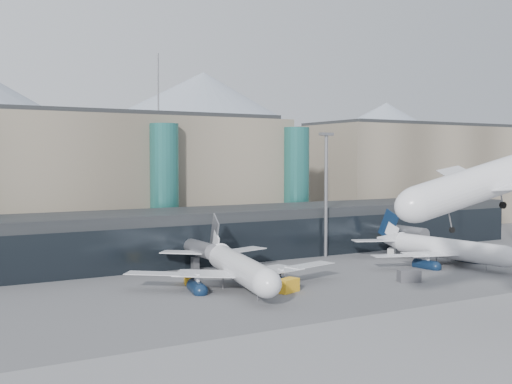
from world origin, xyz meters
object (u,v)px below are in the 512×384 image
Objects in this scene: veh_b at (190,279)px; veh_c at (409,276)px; veh_e at (505,252)px; jet_parked_mid at (234,257)px; lightmast_mid at (326,187)px; veh_h at (288,285)px; jet_parked_right at (434,241)px; veh_d at (392,251)px.

veh_b is 35.96m from veh_c.
veh_b is 69.26m from veh_e.
veh_b is at bearing 67.44° from jet_parked_mid.
lightmast_mid is 40.50m from veh_b.
lightmast_mid is 39.87m from veh_e.
veh_c is 21.96m from veh_h.
lightmast_mid is 31.93m from veh_c.
jet_parked_right is 50.32m from veh_b.
jet_parked_right is at bearing -126.73° from veh_d.
jet_parked_mid is 44.15m from jet_parked_right.
veh_d is at bearing -62.82° from veh_b.
jet_parked_right is 40.85m from veh_h.
lightmast_mid is 35.81m from jet_parked_mid.
veh_b is at bearing 106.75° from veh_h.
lightmast_mid is 38.69m from veh_h.
veh_d is at bearing -19.02° from lightmast_mid.
veh_d is (17.83, 23.94, -0.26)m from veh_c.
jet_parked_mid reaches higher than veh_d.
veh_e is at bearing -99.49° from jet_parked_right.
jet_parked_mid reaches higher than veh_b.
veh_b is (-5.88, 4.11, -3.66)m from jet_parked_mid.
jet_parked_right is 12.84× the size of veh_e.
jet_parked_mid is at bearing -151.51° from lightmast_mid.
veh_e is at bearing -78.92° from jet_parked_mid.
lightmast_mid is at bearing 101.18° from veh_c.
veh_b is at bearing 79.36° from jet_parked_right.
veh_b is (-36.11, -12.30, -13.61)m from lightmast_mid.
veh_e is (32.93, -17.84, -13.67)m from lightmast_mid.
lightmast_mid is at bearing 34.26° from jet_parked_right.
jet_parked_right reaches higher than veh_c.
jet_parked_mid reaches higher than veh_h.
jet_parked_right reaches higher than veh_d.
jet_parked_right is at bearing -76.35° from veh_b.
veh_c reaches higher than veh_e.
jet_parked_mid is at bearing -106.38° from veh_b.
veh_d is 44.68m from veh_h.
veh_e is at bearing 35.62° from veh_c.
lightmast_mid is 9.66× the size of veh_e.
veh_e is at bearing -71.91° from veh_d.
veh_c is (-4.09, -28.68, -13.43)m from lightmast_mid.
jet_parked_mid is 8.05m from veh_b.
veh_d is at bearing 139.73° from veh_e.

